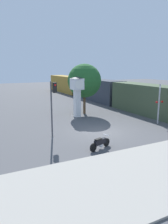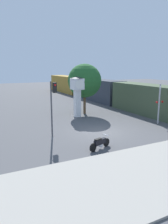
{
  "view_description": "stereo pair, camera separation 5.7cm",
  "coord_description": "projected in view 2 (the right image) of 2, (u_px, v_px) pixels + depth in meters",
  "views": [
    {
      "loc": [
        -9.26,
        -15.17,
        5.45
      ],
      "look_at": [
        -1.07,
        1.04,
        1.64
      ],
      "focal_mm": 35.0,
      "sensor_mm": 36.0,
      "label": 1
    },
    {
      "loc": [
        -9.21,
        -15.2,
        5.45
      ],
      "look_at": [
        -1.07,
        1.04,
        1.64
      ],
      "focal_mm": 35.0,
      "sensor_mm": 36.0,
      "label": 2
    }
  ],
  "objects": [
    {
      "name": "street_tree",
      "position": [
        85.0,
        81.0,
        24.87
      ],
      "size": [
        3.84,
        3.84,
        5.76
      ],
      "color": "brown",
      "rests_on": "ground_plane"
    },
    {
      "name": "ground_plane",
      "position": [
        101.0,
        132.0,
        18.45
      ],
      "size": [
        120.0,
        120.0,
        0.0
      ],
      "primitive_type": "plane",
      "color": "#4C4C4F"
    },
    {
      "name": "motorcycle",
      "position": [
        100.0,
        143.0,
        14.59
      ],
      "size": [
        1.88,
        0.78,
        0.87
      ],
      "rotation": [
        0.0,
        0.0,
        0.34
      ],
      "color": "black",
      "rests_on": "ground_plane"
    },
    {
      "name": "traffic_light",
      "position": [
        53.0,
        99.0,
        16.8
      ],
      "size": [
        0.5,
        0.35,
        4.35
      ],
      "color": "#47474C",
      "rests_on": "ground_plane"
    },
    {
      "name": "clock_tower",
      "position": [
        77.0,
        90.0,
        23.46
      ],
      "size": [
        1.43,
        1.43,
        4.4
      ],
      "color": "white",
      "rests_on": "ground_plane"
    },
    {
      "name": "freight_train",
      "position": [
        96.0,
        90.0,
        35.77
      ],
      "size": [
        2.8,
        38.24,
        3.4
      ],
      "color": "#425138",
      "rests_on": "ground_plane"
    },
    {
      "name": "railroad_crossing_signal",
      "position": [
        159.0,
        102.0,
        20.77
      ],
      "size": [
        0.9,
        0.82,
        3.86
      ],
      "color": "#B7B7BC",
      "rests_on": "ground_plane"
    }
  ]
}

